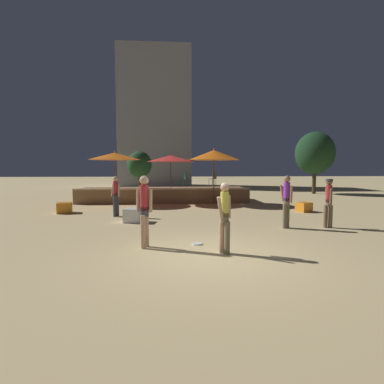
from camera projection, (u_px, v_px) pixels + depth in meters
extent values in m
plane|color=tan|center=(213.00, 256.00, 6.76)|extent=(120.00, 120.00, 0.00)
cube|color=olive|center=(164.00, 195.00, 17.68)|extent=(9.66, 2.63, 0.78)
cube|color=#CCB793|center=(163.00, 189.00, 16.38)|extent=(9.66, 0.12, 0.08)
cylinder|color=brown|center=(115.00, 182.00, 16.26)|extent=(0.05, 0.05, 2.41)
cone|color=orange|center=(115.00, 156.00, 16.15)|extent=(2.79, 2.79, 0.38)
sphere|color=orange|center=(115.00, 152.00, 16.13)|extent=(0.08, 0.08, 0.08)
cylinder|color=brown|center=(214.00, 182.00, 16.30)|extent=(0.05, 0.05, 2.39)
cone|color=orange|center=(214.00, 155.00, 16.18)|extent=(2.80, 2.80, 0.54)
sphere|color=orange|center=(214.00, 149.00, 16.15)|extent=(0.08, 0.08, 0.08)
cylinder|color=brown|center=(171.00, 183.00, 16.49)|extent=(0.05, 0.05, 2.30)
cone|color=red|center=(171.00, 159.00, 16.38)|extent=(2.64, 2.64, 0.36)
sphere|color=red|center=(171.00, 155.00, 16.36)|extent=(0.08, 0.08, 0.08)
cube|color=orange|center=(304.00, 207.00, 13.48)|extent=(0.70, 0.70, 0.42)
cube|color=white|center=(133.00, 215.00, 10.91)|extent=(0.69, 0.69, 0.50)
cube|color=orange|center=(65.00, 208.00, 13.11)|extent=(0.75, 0.75, 0.46)
cylinder|color=tan|center=(143.00, 232.00, 7.32)|extent=(0.13, 0.13, 0.83)
cylinder|color=tan|center=(146.00, 230.00, 7.49)|extent=(0.13, 0.13, 0.83)
cylinder|color=#3F3F47|center=(144.00, 211.00, 7.37)|extent=(0.21, 0.21, 0.24)
cylinder|color=#B22D33|center=(144.00, 198.00, 7.34)|extent=(0.21, 0.21, 0.63)
cylinder|color=tan|center=(151.00, 201.00, 7.29)|extent=(0.11, 0.11, 0.56)
cylinder|color=tan|center=(138.00, 200.00, 7.40)|extent=(0.11, 0.11, 0.57)
sphere|color=tan|center=(144.00, 180.00, 7.30)|extent=(0.23, 0.23, 0.23)
cylinder|color=#72664C|center=(287.00, 216.00, 9.88)|extent=(0.13, 0.13, 0.80)
cylinder|color=#72664C|center=(285.00, 216.00, 9.77)|extent=(0.13, 0.13, 0.80)
cylinder|color=#72664C|center=(286.00, 202.00, 9.78)|extent=(0.21, 0.21, 0.24)
cylinder|color=purple|center=(287.00, 192.00, 9.76)|extent=(0.21, 0.21, 0.61)
cylinder|color=#997051|center=(282.00, 193.00, 9.89)|extent=(0.18, 0.20, 0.55)
cylinder|color=#997051|center=(291.00, 194.00, 9.63)|extent=(0.12, 0.13, 0.55)
sphere|color=#997051|center=(287.00, 179.00, 9.72)|extent=(0.22, 0.22, 0.22)
cylinder|color=brown|center=(326.00, 216.00, 9.90)|extent=(0.13, 0.13, 0.75)
cylinder|color=#72664C|center=(330.00, 216.00, 9.89)|extent=(0.13, 0.13, 0.75)
cylinder|color=#72664C|center=(329.00, 203.00, 9.86)|extent=(0.19, 0.19, 0.24)
cylinder|color=#B22D33|center=(329.00, 194.00, 9.83)|extent=(0.19, 0.19, 0.57)
cylinder|color=brown|center=(331.00, 196.00, 9.68)|extent=(0.09, 0.09, 0.51)
cylinder|color=brown|center=(327.00, 195.00, 10.00)|extent=(0.10, 0.20, 0.51)
sphere|color=brown|center=(329.00, 182.00, 9.80)|extent=(0.20, 0.20, 0.20)
cylinder|color=#333842|center=(329.00, 180.00, 9.80)|extent=(0.22, 0.22, 0.07)
cylinder|color=#3F3F47|center=(115.00, 207.00, 12.09)|extent=(0.13, 0.13, 0.76)
cylinder|color=#3F3F47|center=(117.00, 207.00, 12.23)|extent=(0.13, 0.13, 0.76)
cylinder|color=#3F3F47|center=(116.00, 196.00, 12.12)|extent=(0.19, 0.19, 0.24)
cylinder|color=#B22D33|center=(116.00, 188.00, 12.10)|extent=(0.19, 0.19, 0.58)
cylinder|color=tan|center=(119.00, 190.00, 12.03)|extent=(0.12, 0.12, 0.52)
cylinder|color=tan|center=(113.00, 190.00, 12.18)|extent=(0.19, 0.16, 0.52)
sphere|color=tan|center=(115.00, 179.00, 12.07)|extent=(0.21, 0.21, 0.21)
cylinder|color=#72664C|center=(227.00, 238.00, 6.84)|extent=(0.13, 0.13, 0.76)
cylinder|color=tan|center=(222.00, 237.00, 6.95)|extent=(0.13, 0.13, 0.76)
cylinder|color=#72664C|center=(225.00, 218.00, 6.85)|extent=(0.19, 0.19, 0.24)
cylinder|color=#D8D14C|center=(225.00, 204.00, 6.83)|extent=(0.19, 0.19, 0.58)
cylinder|color=tan|center=(229.00, 207.00, 6.95)|extent=(0.12, 0.12, 0.52)
cylinder|color=tan|center=(220.00, 208.00, 6.72)|extent=(0.20, 0.19, 0.52)
sphere|color=tan|center=(225.00, 187.00, 6.80)|extent=(0.21, 0.21, 0.21)
cylinder|color=#47474C|center=(212.00, 182.00, 18.58)|extent=(0.02, 0.02, 0.45)
cylinder|color=#47474C|center=(209.00, 182.00, 18.37)|extent=(0.02, 0.02, 0.45)
cylinder|color=#47474C|center=(216.00, 182.00, 18.37)|extent=(0.02, 0.02, 0.45)
cylinder|color=#47474C|center=(213.00, 183.00, 18.16)|extent=(0.02, 0.02, 0.45)
cylinder|color=#47474C|center=(212.00, 179.00, 18.36)|extent=(0.40, 0.40, 0.02)
cube|color=#47474C|center=(215.00, 175.00, 18.22)|extent=(0.29, 0.26, 0.45)
cylinder|color=#1E4C47|center=(180.00, 183.00, 17.41)|extent=(0.02, 0.02, 0.45)
cylinder|color=#1E4C47|center=(182.00, 183.00, 17.14)|extent=(0.02, 0.02, 0.45)
cylinder|color=#1E4C47|center=(184.00, 183.00, 17.54)|extent=(0.02, 0.02, 0.45)
cylinder|color=#1E4C47|center=(187.00, 183.00, 17.27)|extent=(0.02, 0.02, 0.45)
cylinder|color=#1E4C47|center=(183.00, 179.00, 17.32)|extent=(0.40, 0.40, 0.02)
cube|color=#1E4C47|center=(186.00, 175.00, 17.37)|extent=(0.16, 0.35, 0.45)
cylinder|color=white|center=(197.00, 244.00, 7.74)|extent=(0.26, 0.26, 0.03)
cylinder|color=#3D2B1C|center=(314.00, 182.00, 22.80)|extent=(0.28, 0.28, 1.78)
ellipsoid|color=#19381E|center=(315.00, 153.00, 22.62)|extent=(2.90, 2.90, 3.19)
cylinder|color=#3D2B1C|center=(140.00, 183.00, 25.95)|extent=(0.28, 0.28, 1.32)
ellipsoid|color=#1E4223|center=(140.00, 164.00, 25.82)|extent=(2.10, 2.10, 2.30)
cube|color=gray|center=(155.00, 119.00, 32.49)|extent=(7.57, 4.81, 14.44)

